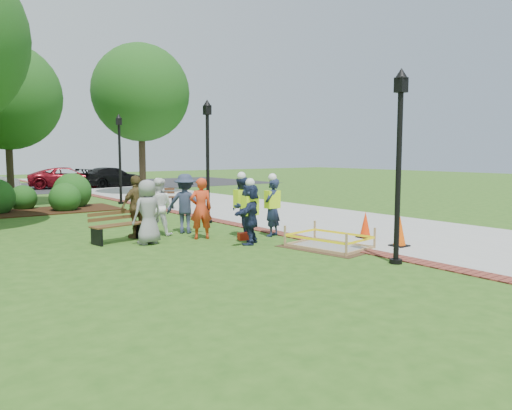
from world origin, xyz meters
TOP-DOWN VIEW (x-y plane):
  - ground at (0.00, 0.00)m, footprint 100.00×100.00m
  - sidewalk at (5.00, 10.00)m, footprint 6.00×60.00m
  - brick_edging at (1.75, 10.00)m, footprint 0.50×60.00m
  - mulch_bed at (-3.00, 12.00)m, footprint 7.00×3.00m
  - parking_lot at (0.00, 27.00)m, footprint 36.00×12.00m
  - wet_concrete_pad at (1.38, -0.79)m, footprint 2.07×2.56m
  - bench_near at (-2.68, 3.26)m, footprint 1.63×0.80m
  - bench_far at (1.65, 10.05)m, footprint 1.75×1.18m
  - cone_front at (2.93, -1.82)m, footprint 0.41×0.41m
  - cone_back at (3.22, -0.40)m, footprint 0.39×0.39m
  - cone_far at (3.54, 11.00)m, footprint 0.34×0.34m
  - toolbox at (0.32, 1.46)m, footprint 0.45×0.31m
  - lamp_near at (1.25, -3.00)m, footprint 0.28×0.28m
  - lamp_mid at (1.25, 5.00)m, footprint 0.28×0.28m
  - lamp_far at (1.25, 13.00)m, footprint 0.28×0.28m
  - tree_back at (-3.12, 15.19)m, footprint 4.82×4.82m
  - tree_right at (4.55, 17.88)m, footprint 5.66×5.66m
  - shrub_c at (-1.76, 11.56)m, footprint 1.29×1.29m
  - shrub_d at (-1.06, 12.85)m, footprint 1.66×1.66m
  - shrub_e at (-3.03, 13.24)m, footprint 1.15×1.15m
  - casual_person_a at (-2.16, 2.49)m, footprint 0.61×0.45m
  - casual_person_b at (-0.61, 2.33)m, footprint 0.65×0.53m
  - casual_person_c at (-1.30, 3.62)m, footprint 0.64×0.62m
  - casual_person_d at (-1.98, 3.59)m, footprint 0.65×0.50m
  - casual_person_e at (-0.47, 3.49)m, footprint 0.68×0.66m
  - hivis_worker_a at (0.05, 0.87)m, footprint 0.62×0.59m
  - hivis_worker_b at (1.31, 1.48)m, footprint 0.64×0.54m
  - hivis_worker_c at (0.54, 1.96)m, footprint 0.67×0.61m
  - parked_car_c at (2.38, 25.32)m, footprint 3.15×5.15m
  - parked_car_d at (5.29, 24.76)m, footprint 2.94×4.96m

SIDE VIEW (x-z plane):
  - ground at x=0.00m, z-range 0.00..0.00m
  - shrub_c at x=-1.76m, z-range -0.65..0.65m
  - shrub_d at x=-1.06m, z-range -0.83..0.83m
  - shrub_e at x=-3.03m, z-range -0.57..0.57m
  - parked_car_c at x=2.38m, z-range -0.78..0.78m
  - parked_car_d at x=5.29m, z-range -0.76..0.76m
  - parking_lot at x=0.00m, z-range 0.00..0.01m
  - sidewalk at x=5.00m, z-range 0.00..0.02m
  - brick_edging at x=1.75m, z-range 0.00..0.03m
  - mulch_bed at x=-3.00m, z-range -0.01..0.04m
  - toolbox at x=0.32m, z-range 0.00..0.21m
  - wet_concrete_pad at x=1.38m, z-range -0.04..0.51m
  - bench_near at x=-2.68m, z-range -0.15..0.69m
  - bench_far at x=1.65m, z-range -0.16..0.74m
  - cone_far at x=3.54m, z-range -0.01..0.67m
  - cone_back at x=3.22m, z-range -0.01..0.77m
  - cone_front at x=2.93m, z-range -0.01..0.80m
  - casual_person_c at x=-1.30m, z-range 0.00..1.71m
  - casual_person_a at x=-2.16m, z-range 0.00..1.74m
  - casual_person_b at x=-0.61m, z-range 0.00..1.74m
  - hivis_worker_a at x=0.05m, z-range 0.00..1.78m
  - casual_person_d at x=-1.98m, z-range 0.00..1.80m
  - casual_person_e at x=-0.47m, z-range 0.00..1.81m
  - hivis_worker_b at x=1.31m, z-range -0.01..1.85m
  - hivis_worker_c at x=0.54m, z-range -0.01..1.89m
  - lamp_near at x=1.25m, z-range 0.35..4.61m
  - lamp_mid at x=1.25m, z-range 0.35..4.61m
  - lamp_far at x=1.25m, z-range 0.35..4.61m
  - tree_back at x=-3.12m, z-range 1.27..8.66m
  - tree_right at x=4.55m, z-range 1.53..10.27m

